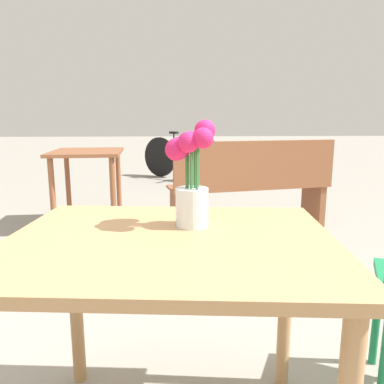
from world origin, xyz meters
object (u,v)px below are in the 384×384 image
Objects in this scene: flower_vase at (192,177)px; bench_near at (252,186)px; table_front at (171,271)px; bicycle at (183,158)px; table_back at (87,165)px.

flower_vase reaches higher than bench_near.
table_front is 5.34m from bicycle.
bench_near is at bearing 72.05° from table_front.
flower_vase is at bearing -91.32° from bicycle.
table_front is 3.04× the size of flower_vase.
table_front is 0.74× the size of bicycle.
table_back is (-0.80, 2.57, -0.01)m from table_front.
table_back is 0.59× the size of bicycle.
bicycle is at bearing 88.00° from table_front.
table_back is (-0.86, 2.46, -0.26)m from flower_vase.
bench_near reaches higher than table_back.
bicycle is at bearing 88.68° from flower_vase.
bench_near is 3.20m from bicycle.
flower_vase is 0.22× the size of bench_near.
bicycle is (0.12, 5.22, -0.50)m from flower_vase.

